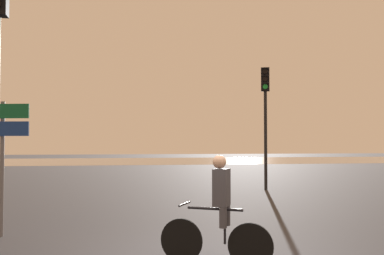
{
  "coord_description": "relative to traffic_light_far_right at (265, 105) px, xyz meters",
  "views": [
    {
      "loc": [
        -1.21,
        -6.13,
        1.8
      ],
      "look_at": [
        0.5,
        5.0,
        2.2
      ],
      "focal_mm": 40.0,
      "sensor_mm": 36.0,
      "label": 1
    }
  ],
  "objects": [
    {
      "name": "water_strip",
      "position": [
        -4.05,
        26.64,
        -3.23
      ],
      "size": [
        80.0,
        16.0,
        0.01
      ],
      "primitive_type": "cube",
      "color": "gray",
      "rests_on": "ground"
    },
    {
      "name": "traffic_light_far_right",
      "position": [
        0.0,
        0.0,
        0.0
      ],
      "size": [
        0.38,
        0.4,
        4.68
      ],
      "rotation": [
        0.0,
        0.0,
        2.81
      ],
      "color": "black",
      "rests_on": "ground"
    },
    {
      "name": "direction_sign_post",
      "position": [
        -7.64,
        -6.99,
        -1.44
      ],
      "size": [
        1.08,
        0.27,
        2.6
      ],
      "rotation": [
        0.0,
        0.0,
        2.92
      ],
      "color": "slate",
      "rests_on": "ground"
    },
    {
      "name": "cyclist",
      "position": [
        -3.91,
        -9.56,
        -2.42
      ],
      "size": [
        1.53,
        0.85,
        1.62
      ],
      "rotation": [
        0.0,
        0.0,
        1.08
      ],
      "color": "black",
      "rests_on": "ground"
    }
  ]
}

